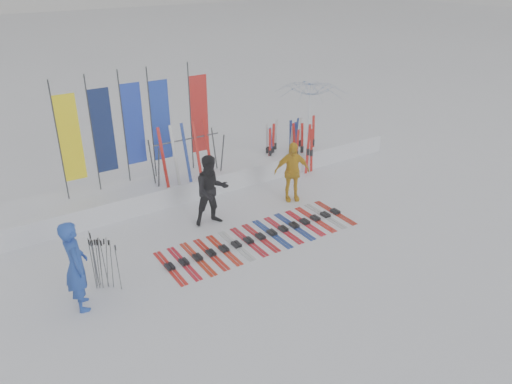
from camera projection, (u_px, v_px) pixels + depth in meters
ground at (285, 256)px, 11.92m from camera, size 120.00×120.00×0.00m
snow_bank at (197, 178)px, 15.28m from camera, size 14.00×1.60×0.60m
person_blue at (76, 266)px, 9.82m from camera, size 0.53×0.75×1.96m
person_black at (211, 190)px, 12.97m from camera, size 1.04×0.87×1.92m
person_yellow at (292, 172)px, 14.28m from camera, size 1.12×0.78×1.77m
tent_canopy at (310, 113)px, 18.46m from camera, size 3.23×3.27×2.40m
ski_row at (261, 237)px, 12.66m from camera, size 5.15×1.66×0.07m
pole_cluster at (101, 263)px, 10.57m from camera, size 0.46×0.72×1.25m
feather_flags at (134, 126)px, 13.73m from camera, size 4.33×0.27×3.20m
ski_rack at (188, 152)px, 14.28m from camera, size 2.04×0.80×1.23m
upright_skis at (291, 147)px, 16.39m from camera, size 1.77×1.10×1.70m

